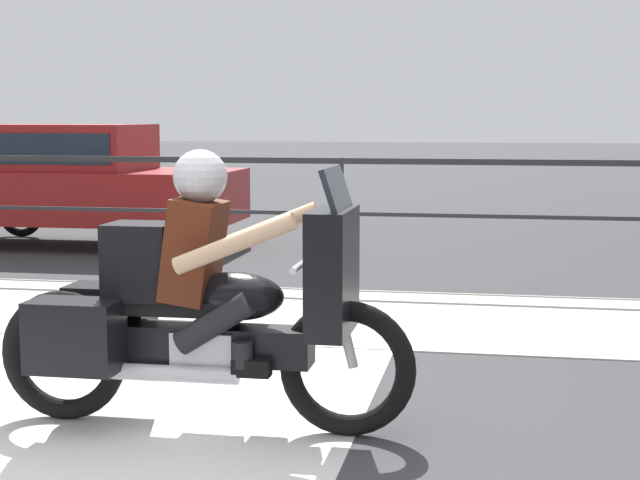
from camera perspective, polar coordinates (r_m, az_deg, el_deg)
The scene contains 6 objects.
ground_plane at distance 5.24m, azimuth -7.97°, elevation -11.63°, with size 120.00×120.00×0.00m, color #38383A.
sidewalk_band at distance 8.43m, azimuth -0.68°, elevation -4.30°, with size 44.00×2.40×0.01m, color #B7B2A8.
crosswalk_band at distance 5.39m, azimuth -17.41°, elevation -11.32°, with size 3.43×6.00×0.01m, color silver.
fence_railing at distance 10.01m, azimuth 1.24°, elevation 3.24°, with size 36.00×0.05×1.27m.
motorcycle at distance 5.32m, azimuth -7.09°, elevation -3.76°, with size 2.33×0.76×1.51m.
parked_car at distance 13.15m, azimuth -14.13°, elevation 3.56°, with size 4.10×1.73×1.58m.
Camera 1 is at (1.58, -4.70, 1.69)m, focal length 55.00 mm.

